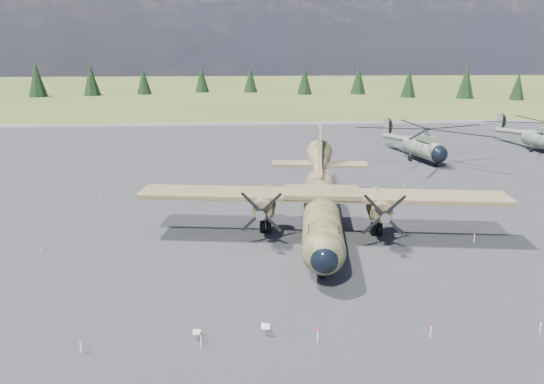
{
  "coord_description": "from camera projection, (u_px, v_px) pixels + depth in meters",
  "views": [
    {
      "loc": [
        -2.16,
        -37.72,
        14.82
      ],
      "look_at": [
        0.77,
        2.0,
        3.91
      ],
      "focal_mm": 35.0,
      "sensor_mm": 36.0,
      "label": 1
    }
  ],
  "objects": [
    {
      "name": "transport_plane",
      "position": [
        321.0,
        200.0,
        43.31
      ],
      "size": [
        29.33,
        26.45,
        9.65
      ],
      "rotation": [
        0.0,
        0.0,
        -0.15
      ],
      "color": "#35391F",
      "rests_on": "ground"
    },
    {
      "name": "treeline",
      "position": [
        384.0,
        202.0,
        35.68
      ],
      "size": [
        298.29,
        298.11,
        10.9
      ],
      "color": "black",
      "rests_on": "ground"
    },
    {
      "name": "helicopter_near",
      "position": [
        424.0,
        138.0,
        69.86
      ],
      "size": [
        21.47,
        22.95,
        4.63
      ],
      "rotation": [
        0.0,
        0.0,
        0.2
      ],
      "color": "slate",
      "rests_on": "ground"
    },
    {
      "name": "ground",
      "position": [
        264.0,
        249.0,
        40.34
      ],
      "size": [
        500.0,
        500.0,
        0.0
      ],
      "primitive_type": "plane",
      "color": "brown",
      "rests_on": "ground"
    },
    {
      "name": "barrier_fence",
      "position": [
        258.0,
        243.0,
        40.1
      ],
      "size": [
        33.12,
        29.62,
        0.85
      ],
      "color": "silver",
      "rests_on": "ground"
    },
    {
      "name": "info_placard_left",
      "position": [
        197.0,
        333.0,
        27.62
      ],
      "size": [
        0.41,
        0.2,
        0.63
      ],
      "rotation": [
        0.0,
        0.0,
        0.08
      ],
      "color": "gray",
      "rests_on": "ground"
    },
    {
      "name": "info_placard_right",
      "position": [
        266.0,
        327.0,
        28.05
      ],
      "size": [
        0.49,
        0.31,
        0.72
      ],
      "rotation": [
        0.0,
        0.0,
        -0.28
      ],
      "color": "gray",
      "rests_on": "ground"
    },
    {
      "name": "apron",
      "position": [
        258.0,
        210.0,
        49.96
      ],
      "size": [
        120.0,
        120.0,
        0.04
      ],
      "primitive_type": "cube",
      "color": "#5B5B60",
      "rests_on": "ground"
    }
  ]
}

